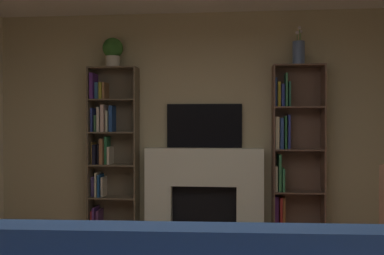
% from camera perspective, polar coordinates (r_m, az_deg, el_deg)
% --- Properties ---
extents(wall_back_accent, '(5.48, 0.06, 2.75)m').
position_cam_1_polar(wall_back_accent, '(5.29, 1.76, 0.90)').
color(wall_back_accent, tan).
rests_on(wall_back_accent, ground_plane).
extents(fireplace, '(1.56, 0.51, 1.03)m').
position_cam_1_polar(fireplace, '(5.21, 1.66, -8.26)').
color(fireplace, white).
rests_on(fireplace, ground_plane).
extents(tv, '(0.94, 0.06, 0.55)m').
position_cam_1_polar(tv, '(5.23, 1.72, 0.24)').
color(tv, black).
rests_on(tv, fireplace).
extents(bookshelf_left, '(0.61, 0.27, 2.05)m').
position_cam_1_polar(bookshelf_left, '(5.38, -11.33, -2.50)').
color(bookshelf_left, brown).
rests_on(bookshelf_left, ground_plane).
extents(bookshelf_right, '(0.61, 0.27, 2.05)m').
position_cam_1_polar(bookshelf_right, '(5.22, 13.52, -3.03)').
color(bookshelf_right, brown).
rests_on(bookshelf_right, ground_plane).
extents(potted_plant, '(0.26, 0.26, 0.37)m').
position_cam_1_polar(potted_plant, '(5.38, -10.82, 10.29)').
color(potted_plant, beige).
rests_on(potted_plant, bookshelf_left).
extents(vase_with_flowers, '(0.14, 0.14, 0.46)m').
position_cam_1_polar(vase_with_flowers, '(5.23, 14.44, 9.98)').
color(vase_with_flowers, '#536D9C').
rests_on(vase_with_flowers, bookshelf_right).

